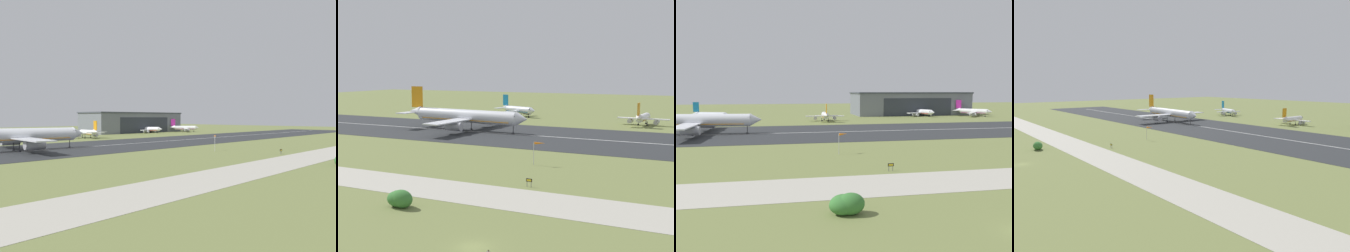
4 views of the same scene
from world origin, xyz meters
TOP-DOWN VIEW (x-y plane):
  - ground_plane at (0.00, 47.91)m, footprint 657.99×657.99m
  - runway_strip at (0.00, 95.81)m, footprint 417.99×52.92m
  - runway_centreline at (0.00, 95.81)m, footprint 376.19×0.70m
  - taxiway_road at (0.00, 22.16)m, footprint 313.50×13.17m
  - hangar_building at (58.81, 181.81)m, footprint 78.12×30.54m
  - airplane_landing at (-60.51, 97.52)m, footprint 51.28×46.20m
  - airplane_parked_west at (60.16, 165.46)m, footprint 22.73×23.63m
  - airplane_parked_centre at (-4.92, 142.46)m, footprint 20.76×19.94m
  - airplane_parked_east at (-64.85, 152.77)m, footprint 22.72×18.47m
  - airplane_parked_far_east at (92.49, 158.23)m, footprint 22.53×22.56m
  - shrub_clump at (-19.48, 9.70)m, footprint 4.80×3.08m
  - windsock_pole at (-12.19, 51.24)m, footprint 2.62×1.74m
  - runway_sign at (-5.94, 31.06)m, footprint 1.22×0.14m

SIDE VIEW (x-z plane):
  - ground_plane at x=0.00m, z-range 0.00..0.00m
  - taxiway_road at x=0.00m, z-range 0.00..0.05m
  - runway_strip at x=0.00m, z-range 0.00..0.06m
  - runway_centreline at x=0.00m, z-range 0.06..0.07m
  - runway_sign at x=-5.94m, z-range 0.36..1.99m
  - shrub_clump at x=-19.48m, z-range -0.10..2.87m
  - airplane_parked_west at x=60.16m, z-range -2.13..7.74m
  - airplane_parked_centre at x=-4.92m, z-range -1.73..7.89m
  - airplane_parked_far_east at x=92.49m, z-range -2.01..8.21m
  - airplane_parked_east at x=-64.85m, z-range -1.82..8.40m
  - windsock_pole at x=-12.19m, z-range 2.18..7.65m
  - airplane_landing at x=-60.51m, z-range -2.72..13.15m
  - hangar_building at x=58.81m, z-range 0.02..15.30m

